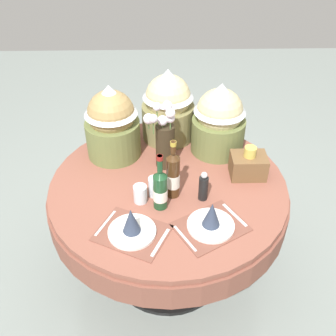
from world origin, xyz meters
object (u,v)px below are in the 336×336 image
tumbler_near_left (155,187)px  dining_table (168,200)px  pepper_mill (203,187)px  woven_basket_side_right (248,165)px  wine_bottle_centre (160,189)px  place_setting_right (211,220)px  flower_vase (164,139)px  place_setting_left (132,227)px  gift_tub_back_centre (168,103)px  gift_tub_back_left (112,120)px  tumbler_near_right (140,194)px  gift_tub_back_right (219,117)px  wine_bottle_left (173,175)px

tumbler_near_left → dining_table: bearing=53.4°
pepper_mill → woven_basket_side_right: woven_basket_side_right is taller
wine_bottle_centre → woven_basket_side_right: size_ratio=1.64×
wine_bottle_centre → pepper_mill: 0.24m
place_setting_right → flower_vase: (-0.22, 0.52, 0.15)m
place_setting_left → gift_tub_back_centre: size_ratio=0.88×
wine_bottle_centre → tumbler_near_left: 0.12m
dining_table → place_setting_right: size_ratio=3.27×
flower_vase → pepper_mill: (0.20, -0.30, -0.11)m
place_setting_left → place_setting_right: (0.39, 0.03, 0.00)m
dining_table → gift_tub_back_centre: bearing=88.7°
place_setting_right → gift_tub_back_centre: size_ratio=0.89×
dining_table → wine_bottle_centre: size_ratio=4.15×
flower_vase → wine_bottle_centre: flower_vase is taller
dining_table → wine_bottle_centre: (-0.05, -0.20, 0.25)m
dining_table → place_setting_right: place_setting_right is taller
woven_basket_side_right → gift_tub_back_left: bearing=163.3°
tumbler_near_right → dining_table: bearing=44.6°
tumbler_near_left → gift_tub_back_left: bearing=122.3°
place_setting_right → flower_vase: flower_vase is taller
place_setting_left → flower_vase: flower_vase is taller
tumbler_near_left → place_setting_right: bearing=-41.8°
flower_vase → gift_tub_back_left: (-0.31, 0.13, 0.05)m
wine_bottle_centre → gift_tub_back_centre: 0.70m
flower_vase → gift_tub_back_centre: gift_tub_back_centre is taller
place_setting_left → woven_basket_side_right: woven_basket_side_right is taller
place_setting_right → tumbler_near_right: size_ratio=4.20×
tumbler_near_left → gift_tub_back_right: (0.39, 0.43, 0.18)m
gift_tub_back_centre → gift_tub_back_right: gift_tub_back_centre is taller
wine_bottle_left → tumbler_near_left: 0.13m
place_setting_left → gift_tub_back_left: bearing=101.7°
tumbler_near_left → gift_tub_back_right: gift_tub_back_right is taller
gift_tub_back_right → flower_vase: bearing=-154.2°
place_setting_right → woven_basket_side_right: woven_basket_side_right is taller
dining_table → woven_basket_side_right: (0.47, 0.06, 0.21)m
gift_tub_back_centre → gift_tub_back_left: bearing=-151.1°
gift_tub_back_right → woven_basket_side_right: size_ratio=2.25×
place_setting_right → place_setting_left: bearing=-175.2°
place_setting_left → wine_bottle_centre: size_ratio=1.26×
tumbler_near_left → pepper_mill: 0.27m
flower_vase → tumbler_near_right: bearing=-113.0°
place_setting_right → pepper_mill: bearing=95.4°
wine_bottle_centre → tumbler_near_right: bearing=157.7°
place_setting_left → place_setting_right: 0.40m
dining_table → gift_tub_back_left: size_ratio=2.95×
gift_tub_back_left → place_setting_right: bearing=-50.6°
gift_tub_back_centre → dining_table: bearing=-91.3°
tumbler_near_right → woven_basket_side_right: woven_basket_side_right is taller
flower_vase → gift_tub_back_right: gift_tub_back_right is taller
wine_bottle_centre → pepper_mill: wine_bottle_centre is taller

